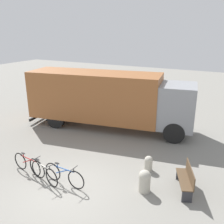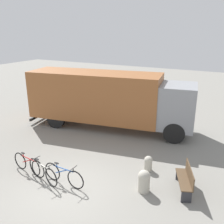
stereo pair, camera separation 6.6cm
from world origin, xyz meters
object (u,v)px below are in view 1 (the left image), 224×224
delivery_truck (107,98)px  park_bench (187,178)px  bicycle_far (64,175)px  bicycle_near (29,165)px  bicycle_middle (43,172)px  bollard_far_bench (149,163)px  bollard_near_bench (145,180)px

delivery_truck → park_bench: delivery_truck is taller
bicycle_far → park_bench: bearing=25.4°
bicycle_near → bicycle_middle: same height
park_bench → bicycle_near: (-5.75, -1.75, -0.10)m
bicycle_near → bicycle_middle: bearing=-2.4°
delivery_truck → bicycle_middle: delivery_truck is taller
bicycle_near → bollard_far_bench: size_ratio=2.90×
bicycle_middle → bollard_far_bench: (3.27, 2.55, -0.05)m
delivery_truck → park_bench: size_ratio=6.46×
bicycle_far → bollard_near_bench: bollard_near_bench is taller
bollard_near_bench → bollard_far_bench: (-0.35, 1.39, -0.11)m
delivery_truck → bicycle_middle: size_ratio=5.39×
bicycle_middle → park_bench: bearing=35.7°
bicycle_near → bollard_near_bench: (4.46, 1.02, 0.06)m
delivery_truck → bicycle_near: bearing=-103.8°
bollard_far_bench → bollard_near_bench: bearing=-76.0°
bicycle_near → bollard_far_bench: (4.12, 2.41, -0.05)m
bicycle_middle → bicycle_far: (0.85, 0.18, 0.00)m
delivery_truck → bollard_far_bench: 5.21m
bicycle_near → bollard_near_bench: size_ratio=2.18×
bicycle_far → bollard_far_bench: 3.39m
bicycle_middle → bicycle_far: same height
delivery_truck → bicycle_far: delivery_truck is taller
bollard_near_bench → bollard_far_bench: bollard_near_bench is taller
delivery_truck → bollard_near_bench: 6.39m
park_bench → delivery_truck: bearing=31.9°
park_bench → bollard_far_bench: 1.77m
bicycle_middle → bollard_near_bench: 3.79m
bicycle_far → bollard_near_bench: 2.93m
delivery_truck → bicycle_middle: bearing=-95.4°
bicycle_far → bollard_near_bench: bearing=21.9°
delivery_truck → bicycle_far: 6.03m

